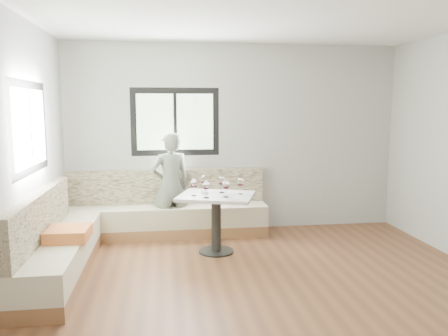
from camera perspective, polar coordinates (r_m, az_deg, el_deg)
The scene contains 11 objects.
room at distance 4.23m, azimuth 5.73°, elevation 1.71°, with size 5.01×5.01×2.81m.
banquette at distance 5.87m, azimuth -12.78°, elevation -7.41°, with size 2.90×2.80×0.95m.
table at distance 5.62m, azimuth -1.03°, elevation -5.41°, with size 1.10×0.97×0.76m.
person at distance 6.30m, azimuth -6.97°, elevation -2.22°, with size 0.55×0.36×1.52m, color slate.
olive_ramekin at distance 5.63m, azimuth -2.52°, elevation -3.22°, with size 0.09×0.09×0.04m.
wine_glass_a at distance 5.49m, azimuth -3.95°, elevation -2.12°, with size 0.10×0.10×0.21m.
wine_glass_b at distance 5.36m, azimuth -2.34°, elevation -2.36°, with size 0.10×0.10×0.21m.
wine_glass_c at distance 5.40m, azimuth 0.25°, elevation -2.28°, with size 0.10×0.10×0.21m.
wine_glass_d at distance 5.68m, azimuth -0.31°, elevation -1.75°, with size 0.10×0.10×0.21m.
wine_glass_e at distance 5.59m, azimuth 2.15°, elevation -1.92°, with size 0.10×0.10×0.21m.
wine_glass_f at distance 5.78m, azimuth -2.69°, elevation -1.60°, with size 0.10×0.10×0.21m.
Camera 1 is at (-1.07, -4.01, 1.88)m, focal length 35.00 mm.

